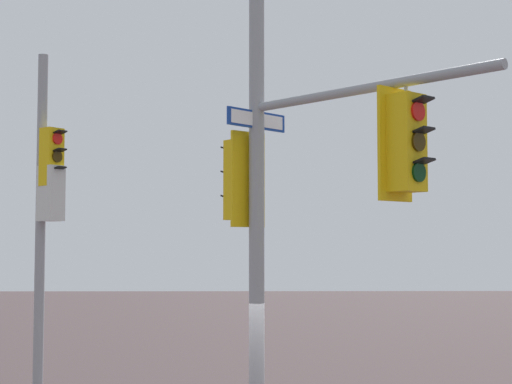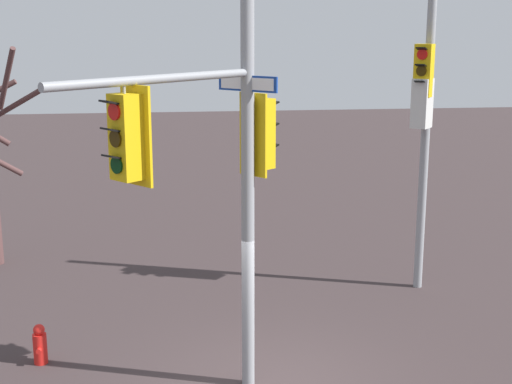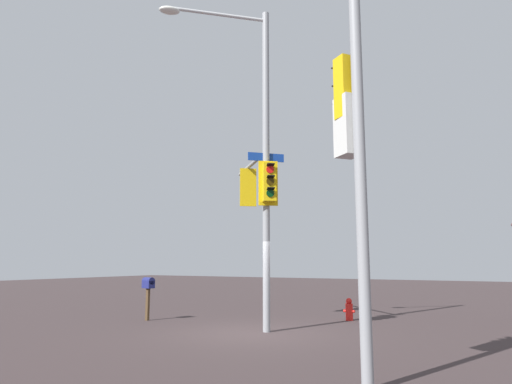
# 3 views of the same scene
# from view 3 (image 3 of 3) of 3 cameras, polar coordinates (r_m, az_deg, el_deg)

# --- Properties ---
(ground_plane) EXTENTS (80.00, 80.00, 0.00)m
(ground_plane) POSITION_cam_3_polar(r_m,az_deg,el_deg) (12.96, -0.21, -17.27)
(ground_plane) COLOR #3A2F2F
(main_signal_pole_assembly) EXTENTS (3.04, 5.01, 9.52)m
(main_signal_pole_assembly) POSITION_cam_3_polar(r_m,az_deg,el_deg) (13.82, -0.07, 4.10)
(main_signal_pole_assembly) COLOR gray
(main_signal_pole_assembly) RESTS_ON ground
(secondary_pole_assembly) EXTENTS (0.66, 0.57, 6.92)m
(secondary_pole_assembly) POSITION_cam_3_polar(r_m,az_deg,el_deg) (7.86, 12.08, 6.93)
(secondary_pole_assembly) COLOR gray
(secondary_pole_assembly) RESTS_ON ground
(fire_hydrant) EXTENTS (0.38, 0.24, 0.73)m
(fire_hydrant) POSITION_cam_3_polar(r_m,az_deg,el_deg) (15.92, 11.58, -14.25)
(fire_hydrant) COLOR red
(fire_hydrant) RESTS_ON ground
(mailbox) EXTENTS (0.49, 0.35, 1.41)m
(mailbox) POSITION_cam_3_polar(r_m,az_deg,el_deg) (16.00, -13.33, -11.42)
(mailbox) COLOR #4C3823
(mailbox) RESTS_ON ground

